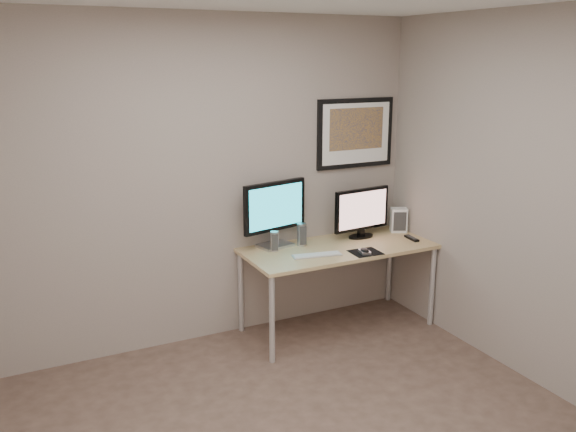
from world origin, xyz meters
name	(u,v)px	position (x,y,z in m)	size (l,w,h in m)	color
room	(276,164)	(0.00, 0.45, 1.64)	(3.60, 3.60, 3.60)	white
desk	(338,254)	(1.00, 1.35, 0.66)	(1.60, 0.70, 0.73)	#977F49
framed_art	(355,133)	(1.35, 1.68, 1.62)	(0.75, 0.04, 0.60)	black
monitor_large	(275,211)	(0.53, 1.59, 1.04)	(0.60, 0.25, 0.55)	#AAAAAF
monitor_tv	(362,212)	(1.32, 1.49, 0.96)	(0.56, 0.15, 0.44)	black
speaker_left	(274,241)	(0.47, 1.48, 0.81)	(0.07, 0.07, 0.16)	#AAAAAF
speaker_right	(302,234)	(0.74, 1.52, 0.83)	(0.08, 0.08, 0.19)	#AAAAAF
keyboard	(317,255)	(0.72, 1.22, 0.74)	(0.40, 0.11, 0.01)	#BCBBC0
mousepad	(366,252)	(1.11, 1.12, 0.73)	(0.24, 0.21, 0.00)	black
mouse	(365,251)	(1.09, 1.10, 0.75)	(0.07, 0.12, 0.04)	black
remote	(412,238)	(1.68, 1.25, 0.74)	(0.05, 0.18, 0.02)	black
fan_unit	(399,220)	(1.72, 1.50, 0.84)	(0.14, 0.10, 0.22)	white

